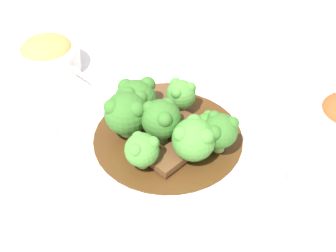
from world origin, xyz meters
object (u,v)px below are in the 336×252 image
(broccoli_floret_1, at_px, (142,149))
(beef_strip_2, at_px, (164,97))
(main_plate, at_px, (168,140))
(side_bowl_appetizer, at_px, (48,55))
(broccoli_floret_0, at_px, (207,126))
(beef_strip_0, at_px, (170,158))
(serving_spoon, at_px, (117,97))
(broccoli_floret_2, at_px, (138,98))
(broccoli_floret_3, at_px, (126,112))
(broccoli_floret_5, at_px, (162,119))
(beef_strip_1, at_px, (182,124))
(broccoli_floret_7, at_px, (181,94))
(broccoli_floret_4, at_px, (220,130))
(broccoli_floret_6, at_px, (194,139))

(broccoli_floret_1, bearing_deg, beef_strip_2, 116.45)
(main_plate, distance_m, side_bowl_appetizer, 0.25)
(broccoli_floret_0, relative_size, broccoli_floret_1, 0.83)
(beef_strip_0, xyz_separation_m, serving_spoon, (-0.13, 0.05, 0.00))
(beef_strip_0, bearing_deg, main_plate, 130.88)
(broccoli_floret_2, xyz_separation_m, broccoli_floret_3, (0.01, -0.03, 0.00))
(broccoli_floret_0, relative_size, broccoli_floret_5, 0.63)
(beef_strip_1, bearing_deg, broccoli_floret_7, 129.48)
(broccoli_floret_7, bearing_deg, serving_spoon, -154.65)
(broccoli_floret_1, distance_m, side_bowl_appetizer, 0.27)
(broccoli_floret_3, bearing_deg, broccoli_floret_2, 107.35)
(main_plate, bearing_deg, broccoli_floret_1, -81.77)
(broccoli_floret_4, height_order, broccoli_floret_6, broccoli_floret_6)
(broccoli_floret_0, bearing_deg, broccoli_floret_2, -168.12)
(beef_strip_1, bearing_deg, broccoli_floret_6, -38.76)
(broccoli_floret_6, xyz_separation_m, broccoli_floret_7, (-0.06, 0.06, -0.00))
(beef_strip_1, xyz_separation_m, broccoli_floret_5, (-0.00, -0.04, 0.03))
(broccoli_floret_2, distance_m, broccoli_floret_6, 0.10)
(beef_strip_2, relative_size, broccoli_floret_5, 0.89)
(beef_strip_0, bearing_deg, beef_strip_2, 131.72)
(serving_spoon, relative_size, side_bowl_appetizer, 2.41)
(main_plate, bearing_deg, broccoli_floret_4, 15.16)
(beef_strip_1, relative_size, broccoli_floret_1, 1.68)
(broccoli_floret_2, distance_m, broccoli_floret_3, 0.03)
(main_plate, bearing_deg, broccoli_floret_3, -145.73)
(broccoli_floret_1, distance_m, broccoli_floret_3, 0.06)
(beef_strip_2, xyz_separation_m, broccoli_floret_6, (0.09, -0.06, 0.02))
(broccoli_floret_3, xyz_separation_m, side_bowl_appetizer, (-0.21, 0.05, -0.03))
(beef_strip_0, distance_m, broccoli_floret_6, 0.04)
(beef_strip_2, bearing_deg, broccoli_floret_5, -53.45)
(broccoli_floret_5, relative_size, serving_spoon, 0.26)
(broccoli_floret_1, relative_size, broccoli_floret_5, 0.76)
(serving_spoon, bearing_deg, beef_strip_2, 38.21)
(broccoli_floret_2, xyz_separation_m, broccoli_floret_7, (0.03, 0.05, -0.00))
(broccoli_floret_6, bearing_deg, beef_strip_1, 141.24)
(broccoli_floret_0, relative_size, broccoli_floret_6, 0.70)
(broccoli_floret_3, distance_m, broccoli_floret_6, 0.09)
(broccoli_floret_2, distance_m, serving_spoon, 0.05)
(main_plate, distance_m, beef_strip_0, 0.05)
(beef_strip_1, relative_size, broccoli_floret_3, 1.27)
(broccoli_floret_5, xyz_separation_m, broccoli_floret_7, (-0.02, 0.06, -0.01))
(serving_spoon, height_order, side_bowl_appetizer, side_bowl_appetizer)
(broccoli_floret_4, bearing_deg, serving_spoon, -177.81)
(broccoli_floret_6, bearing_deg, beef_strip_0, -126.84)
(main_plate, xyz_separation_m, broccoli_floret_4, (0.06, 0.02, 0.04))
(broccoli_floret_1, bearing_deg, broccoli_floret_7, 103.42)
(beef_strip_2, xyz_separation_m, broccoli_floret_5, (0.05, -0.06, 0.03))
(beef_strip_1, height_order, broccoli_floret_2, broccoli_floret_2)
(serving_spoon, bearing_deg, broccoli_floret_2, -9.74)
(broccoli_floret_6, bearing_deg, broccoli_floret_2, 171.34)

